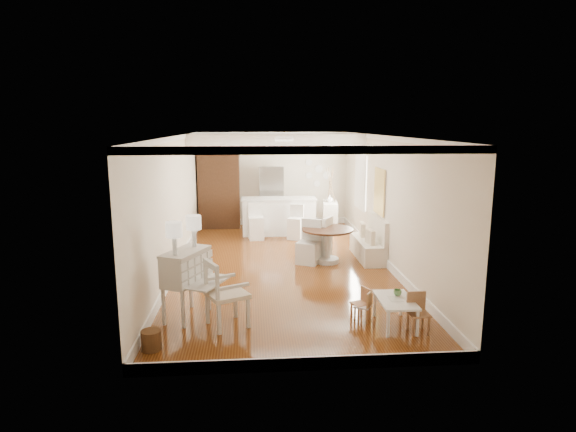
{
  "coord_description": "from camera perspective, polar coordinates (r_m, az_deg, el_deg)",
  "views": [
    {
      "loc": [
        -0.66,
        -10.02,
        3.05
      ],
      "look_at": [
        0.14,
        0.3,
        1.06
      ],
      "focal_mm": 30.0,
      "sensor_mm": 36.0,
      "label": 1
    }
  ],
  "objects": [
    {
      "name": "gustavian_armchair",
      "position": [
        7.44,
        -7.23,
        -9.03
      ],
      "size": [
        0.81,
        0.81,
        1.05
      ],
      "primitive_type": "cube",
      "rotation": [
        0.0,
        0.0,
        2.02
      ],
      "color": "beige",
      "rests_on": "ground"
    },
    {
      "name": "kids_chair_b",
      "position": [
        7.75,
        8.85,
        -10.44
      ],
      "size": [
        0.33,
        0.33,
        0.49
      ],
      "primitive_type": "cube",
      "rotation": [
        0.0,
        0.0,
        -2.1
      ],
      "color": "#AD7E4E",
      "rests_on": "ground"
    },
    {
      "name": "slip_chair_far",
      "position": [
        11.09,
        3.75,
        -2.52
      ],
      "size": [
        0.64,
        0.64,
        0.96
      ],
      "primitive_type": "cube",
      "rotation": [
        0.0,
        0.0,
        -2.12
      ],
      "color": "white",
      "rests_on": "ground"
    },
    {
      "name": "secretary_bureau",
      "position": [
        7.85,
        -11.94,
        -7.9
      ],
      "size": [
        1.16,
        1.17,
        1.11
      ],
      "primitive_type": "cube",
      "rotation": [
        0.0,
        0.0,
        -0.43
      ],
      "color": "beige",
      "rests_on": "ground"
    },
    {
      "name": "breakfast_counter",
      "position": [
        13.39,
        -1.09,
        -0.02
      ],
      "size": [
        2.05,
        0.65,
        1.03
      ],
      "primitive_type": "cube",
      "color": "white",
      "rests_on": "ground"
    },
    {
      "name": "slip_chair_near",
      "position": [
        10.63,
        2.45,
        -3.09
      ],
      "size": [
        0.62,
        0.63,
        0.97
      ],
      "primitive_type": "cube",
      "rotation": [
        0.0,
        0.0,
        -0.45
      ],
      "color": "silver",
      "rests_on": "ground"
    },
    {
      "name": "kids_chair_a",
      "position": [
        7.82,
        8.56,
        -10.2
      ],
      "size": [
        0.32,
        0.32,
        0.5
      ],
      "primitive_type": "cube",
      "rotation": [
        0.0,
        0.0,
        -1.17
      ],
      "color": "#B17850",
      "rests_on": "ground"
    },
    {
      "name": "kids_table",
      "position": [
        7.66,
        12.56,
        -11.09
      ],
      "size": [
        0.52,
        0.87,
        0.43
      ],
      "primitive_type": "cube",
      "rotation": [
        0.0,
        0.0,
        -0.01
      ],
      "color": "white",
      "rests_on": "ground"
    },
    {
      "name": "wicker_basket",
      "position": [
        7.05,
        -15.89,
        -13.96
      ],
      "size": [
        0.32,
        0.32,
        0.28
      ],
      "primitive_type": "cylinder",
      "rotation": [
        0.0,
        0.0,
        -0.18
      ],
      "color": "#54331A",
      "rests_on": "ground"
    },
    {
      "name": "dining_table",
      "position": [
        10.73,
        4.69,
        -3.52
      ],
      "size": [
        1.31,
        1.31,
        0.77
      ],
      "primitive_type": "cylinder",
      "rotation": [
        0.0,
        0.0,
        0.17
      ],
      "color": "#442516",
      "rests_on": "ground"
    },
    {
      "name": "kids_chair_c",
      "position": [
        7.48,
        15.24,
        -11.06
      ],
      "size": [
        0.31,
        0.31,
        0.61
      ],
      "primitive_type": "cube",
      "rotation": [
        0.0,
        0.0,
        0.05
      ],
      "color": "#9A6946",
      "rests_on": "ground"
    },
    {
      "name": "sideboard",
      "position": [
        13.8,
        5.0,
        -0.1
      ],
      "size": [
        0.51,
        0.94,
        0.86
      ],
      "primitive_type": "cube",
      "rotation": [
        0.0,
        0.0,
        -0.13
      ],
      "color": "silver",
      "rests_on": "ground"
    },
    {
      "name": "pencil_cup",
      "position": [
        7.72,
        12.85,
        -8.85
      ],
      "size": [
        0.16,
        0.16,
        0.1
      ],
      "primitive_type": "imported",
      "rotation": [
        0.0,
        0.0,
        0.43
      ],
      "color": "#548B51",
      "rests_on": "kids_table"
    },
    {
      "name": "fridge",
      "position": [
        14.37,
        -0.55,
        2.29
      ],
      "size": [
        0.75,
        0.65,
        1.8
      ],
      "primitive_type": "imported",
      "color": "silver",
      "rests_on": "ground"
    },
    {
      "name": "banquette",
      "position": [
        11.15,
        9.45,
        -2.53
      ],
      "size": [
        0.52,
        1.6,
        0.98
      ],
      "primitive_type": "cube",
      "color": "silver",
      "rests_on": "ground"
    },
    {
      "name": "bar_stool_right",
      "position": [
        12.84,
        0.88,
        -0.74
      ],
      "size": [
        0.48,
        0.48,
        0.92
      ],
      "primitive_type": "cube",
      "rotation": [
        0.0,
        0.0,
        -0.37
      ],
      "color": "white",
      "rests_on": "ground"
    },
    {
      "name": "pantry_cabinet",
      "position": [
        14.36,
        -8.15,
        3.19
      ],
      "size": [
        1.2,
        0.6,
        2.3
      ],
      "primitive_type": "cube",
      "color": "#381E11",
      "rests_on": "ground"
    },
    {
      "name": "branch_vase",
      "position": [
        13.73,
        4.94,
        2.08
      ],
      "size": [
        0.2,
        0.2,
        0.2
      ],
      "primitive_type": "imported",
      "rotation": [
        0.0,
        0.0,
        0.04
      ],
      "color": "white",
      "rests_on": "sideboard"
    },
    {
      "name": "room",
      "position": [
        10.43,
        -0.57,
        5.01
      ],
      "size": [
        9.0,
        9.04,
        2.82
      ],
      "color": "brown",
      "rests_on": "ground"
    },
    {
      "name": "bar_stool_left",
      "position": [
        12.82,
        -3.8,
        -0.67
      ],
      "size": [
        0.42,
        0.42,
        0.97
      ],
      "primitive_type": "cube",
      "rotation": [
        0.0,
        0.0,
        0.08
      ],
      "color": "white",
      "rests_on": "ground"
    }
  ]
}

